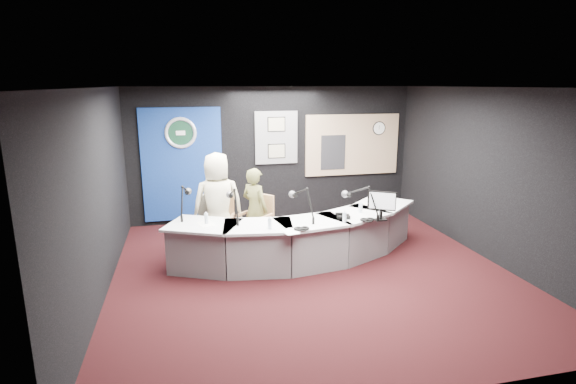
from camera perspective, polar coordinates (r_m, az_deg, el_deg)
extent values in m
plane|color=black|center=(7.12, 3.07, -10.05)|extent=(6.00, 6.00, 0.00)
cube|color=silver|center=(6.52, 3.39, 13.12)|extent=(6.00, 6.00, 0.02)
cube|color=black|center=(9.55, -1.81, 4.84)|extent=(6.00, 0.02, 2.80)
cube|color=black|center=(4.01, 15.36, -8.13)|extent=(6.00, 0.02, 2.80)
cube|color=black|center=(6.53, -22.97, -0.35)|extent=(0.02, 6.00, 2.80)
cube|color=black|center=(8.04, 24.24, 1.98)|extent=(0.02, 6.00, 2.80)
cube|color=navy|center=(9.37, -13.26, 3.38)|extent=(1.60, 0.05, 2.30)
torus|color=silver|center=(9.24, -13.48, 7.31)|extent=(0.63, 0.07, 0.63)
cylinder|color=#0E321F|center=(9.24, -13.48, 7.31)|extent=(0.48, 0.01, 0.48)
cube|color=slate|center=(9.48, -1.49, 6.91)|extent=(0.90, 0.04, 1.10)
cube|color=gray|center=(9.42, -1.47, 8.58)|extent=(0.34, 0.02, 0.27)
cube|color=gray|center=(9.49, -1.45, 5.21)|extent=(0.34, 0.02, 0.27)
cube|color=tan|center=(9.98, 8.17, 5.96)|extent=(2.12, 0.06, 1.32)
cube|color=#CFC583|center=(9.97, 8.19, 5.95)|extent=(2.00, 0.02, 1.20)
cube|color=black|center=(9.82, 5.74, 5.02)|extent=(0.55, 0.02, 0.75)
cylinder|color=white|center=(10.15, 11.49, 7.94)|extent=(0.28, 0.01, 0.28)
cube|color=#6B685A|center=(8.02, -9.54, -2.76)|extent=(0.51, 0.22, 0.70)
imported|color=beige|center=(7.72, -8.89, -1.42)|extent=(0.87, 0.58, 1.74)
imported|color=brown|center=(7.82, -4.21, -2.20)|extent=(0.61, 0.63, 1.46)
cube|color=black|center=(7.17, 11.79, -1.08)|extent=(0.40, 0.25, 0.31)
cube|color=black|center=(7.26, 7.02, -3.12)|extent=(0.23, 0.20, 0.05)
torus|color=black|center=(7.19, 10.03, -3.46)|extent=(0.21, 0.21, 0.04)
torus|color=black|center=(6.65, 1.73, -4.66)|extent=(0.20, 0.20, 0.03)
cube|color=white|center=(7.03, -10.36, -4.01)|extent=(0.31, 0.38, 0.00)
cube|color=white|center=(6.57, 0.27, -5.04)|extent=(0.26, 0.33, 0.00)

